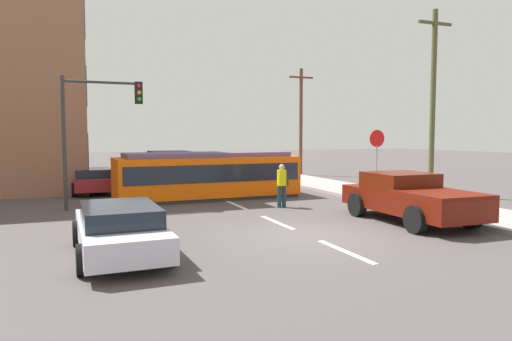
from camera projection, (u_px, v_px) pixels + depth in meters
ground_plane at (209, 193)px, 22.19m from camera, size 120.00×120.00×0.00m
sidewalk_curb_right at (378, 195)px, 20.96m from camera, size 3.20×36.00×0.14m
lane_stripe_0 at (345, 251)px, 11.06m from camera, size 0.16×2.40×0.01m
lane_stripe_1 at (277, 222)px, 14.77m from camera, size 0.16×2.40×0.01m
lane_stripe_2 at (236, 205)px, 18.48m from camera, size 0.16×2.40×0.01m
lane_stripe_3 at (188, 185)px, 26.17m from camera, size 0.16×2.40×0.01m
lane_stripe_4 at (168, 176)px, 31.74m from camera, size 0.16×2.40×0.01m
streetcar_tram at (208, 175)px, 20.34m from camera, size 7.99×2.81×2.03m
city_bus at (177, 166)px, 25.51m from camera, size 2.61×5.64×1.86m
pedestrian_crossing at (282, 183)px, 17.81m from camera, size 0.49×0.36×1.67m
pickup_truck_parked at (409, 197)px, 14.83m from camera, size 2.36×5.04×1.55m
parked_sedan_near at (120, 229)px, 10.67m from camera, size 2.05×4.55×1.19m
parked_sedan_mid at (93, 180)px, 22.36m from camera, size 2.00×4.14×1.19m
stop_sign at (377, 149)px, 20.49m from camera, size 0.76×0.07×2.88m
traffic_light_mast at (97, 116)px, 17.33m from camera, size 2.92×0.33×4.96m
utility_pole_near at (433, 100)px, 20.85m from camera, size 1.80×0.24×8.36m
utility_pole_mid at (301, 120)px, 32.14m from camera, size 1.80×0.24×7.38m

